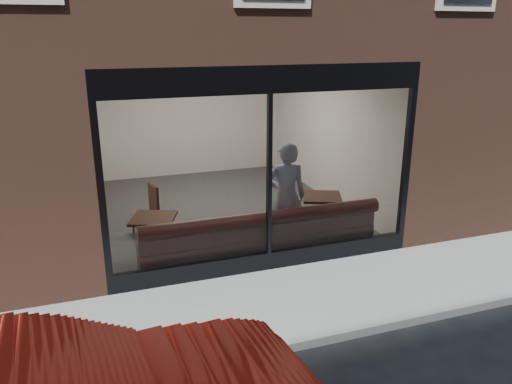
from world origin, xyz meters
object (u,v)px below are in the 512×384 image
object	(u,v)px
cafe_chair_left	(146,223)
person	(286,197)
cafe_table_left	(153,218)
cafe_table_right	(322,197)
banquette	(260,246)

from	to	relation	value
cafe_chair_left	person	bearing A→B (deg)	134.32
person	cafe_table_left	size ratio (longest dim) A/B	2.76
person	cafe_table_left	xyz separation A→B (m)	(-2.23, 0.25, -0.21)
cafe_table_left	cafe_chair_left	world-z (taller)	cafe_table_left
cafe_table_right	cafe_chair_left	xyz separation A→B (m)	(-3.11, 1.06, -0.50)
cafe_table_left	cafe_table_right	xyz separation A→B (m)	(3.10, 0.08, 0.00)
banquette	cafe_table_right	size ratio (longest dim) A/B	5.77
person	cafe_chair_left	bearing A→B (deg)	-18.73
cafe_table_left	cafe_chair_left	size ratio (longest dim) A/B	1.59
banquette	cafe_table_left	xyz separation A→B (m)	(-1.66, 0.55, 0.52)
cafe_table_left	cafe_table_right	distance (m)	3.10
banquette	person	bearing A→B (deg)	27.45
banquette	cafe_chair_left	distance (m)	2.38
cafe_table_right	cafe_chair_left	distance (m)	3.32
cafe_table_left	cafe_chair_left	xyz separation A→B (m)	(-0.01, 1.14, -0.50)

